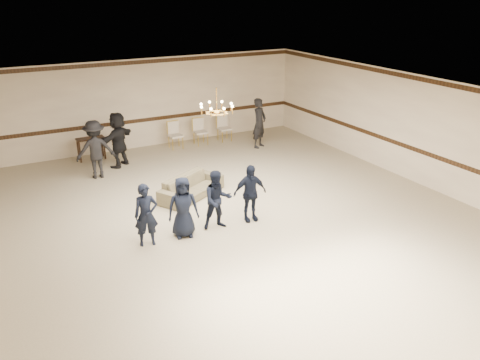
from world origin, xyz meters
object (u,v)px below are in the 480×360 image
object	(u,v)px
boy_b	(183,207)
boy_d	(250,193)
settee	(191,187)
banquet_chair_mid	(201,132)
adult_right	(259,123)
boy_a	(146,215)
adult_left	(95,149)
boy_c	(218,200)
banquet_chair_left	(176,135)
console_table	(91,149)
banquet_chair_right	(225,128)
chandelier	(216,100)
adult_mid	(118,140)

from	to	relation	value
boy_b	boy_d	world-z (taller)	same
settee	banquet_chair_mid	size ratio (longest dim) A/B	2.13
boy_b	adult_right	size ratio (longest dim) A/B	0.82
boy_a	adult_left	size ratio (longest dim) A/B	0.82
settee	boy_c	bearing A→B (deg)	-123.90
boy_b	settee	distance (m)	2.40
boy_a	adult_left	bearing A→B (deg)	100.32
boy_d	adult_left	size ratio (longest dim) A/B	0.82
boy_b	boy_d	bearing A→B (deg)	11.93
adult_right	banquet_chair_left	xyz separation A→B (m)	(-2.77, 1.30, -0.42)
boy_c	banquet_chair_left	bearing A→B (deg)	87.14
adult_left	banquet_chair_mid	size ratio (longest dim) A/B	1.86
settee	banquet_chair_left	xyz separation A→B (m)	(1.26, 4.40, 0.18)
settee	adult_left	size ratio (longest dim) A/B	1.14
settee	console_table	xyz separation A→B (m)	(-1.74, 4.60, 0.08)
adult_right	console_table	xyz separation A→B (m)	(-5.77, 1.50, -0.52)
boy_d	banquet_chair_left	distance (m)	6.52
banquet_chair_right	boy_b	bearing A→B (deg)	-121.48
boy_a	settee	world-z (taller)	boy_a
boy_d	banquet_chair_right	xyz separation A→B (m)	(2.55, 6.49, -0.26)
chandelier	boy_d	world-z (taller)	chandelier
chandelier	adult_left	bearing A→B (deg)	123.58
boy_a	banquet_chair_right	bearing A→B (deg)	61.62
boy_a	boy_d	size ratio (longest dim) A/B	1.00
banquet_chair_right	boy_a	bearing A→B (deg)	-126.62
banquet_chair_left	chandelier	bearing A→B (deg)	-102.73
boy_d	adult_mid	xyz separation A→B (m)	(-1.78, 5.59, 0.16)
chandelier	adult_mid	xyz separation A→B (m)	(-1.50, 4.32, -1.97)
banquet_chair_mid	console_table	xyz separation A→B (m)	(-4.00, 0.20, -0.10)
adult_mid	chandelier	bearing A→B (deg)	72.53
adult_right	banquet_chair_left	size ratio (longest dim) A/B	1.86
boy_b	banquet_chair_mid	xyz separation A→B (m)	(3.35, 6.49, -0.26)
adult_right	banquet_chair_right	size ratio (longest dim) A/B	1.86
chandelier	console_table	bearing A→B (deg)	111.85
adult_mid	banquet_chair_mid	distance (m)	3.47
banquet_chair_left	console_table	distance (m)	3.01
boy_b	boy_c	distance (m)	0.90
boy_d	adult_right	size ratio (longest dim) A/B	0.82
boy_d	adult_right	distance (m)	6.16
boy_d	banquet_chair_mid	distance (m)	6.68
boy_b	banquet_chair_left	distance (m)	6.91
adult_left	adult_mid	world-z (taller)	same
banquet_chair_left	console_table	world-z (taller)	banquet_chair_left
chandelier	boy_c	distance (m)	2.56
settee	adult_right	world-z (taller)	adult_right
boy_b	banquet_chair_left	size ratio (longest dim) A/B	1.52
boy_c	boy_d	world-z (taller)	same
boy_b	adult_right	bearing A→B (deg)	57.31
chandelier	boy_b	size ratio (longest dim) A/B	0.63
banquet_chair_left	boy_c	bearing A→B (deg)	-106.36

